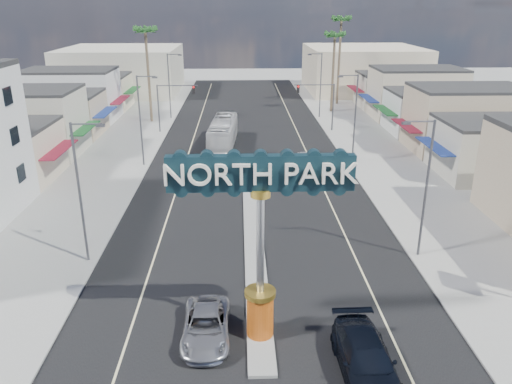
{
  "coord_description": "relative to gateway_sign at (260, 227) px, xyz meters",
  "views": [
    {
      "loc": [
        -0.9,
        -18.47,
        15.38
      ],
      "look_at": [
        0.07,
        10.01,
        4.59
      ],
      "focal_mm": 35.0,
      "sensor_mm": 36.0,
      "label": 1
    }
  ],
  "objects": [
    {
      "name": "gateway_sign",
      "position": [
        0.0,
        0.0,
        0.0
      ],
      "size": [
        8.2,
        1.5,
        9.15
      ],
      "color": "#D15410",
      "rests_on": "median_island"
    },
    {
      "name": "streetlight_l_mid",
      "position": [
        -10.43,
        28.02,
        -0.86
      ],
      "size": [
        2.03,
        0.22,
        9.0
      ],
      "color": "#47474C",
      "rests_on": "ground"
    },
    {
      "name": "median_island",
      "position": [
        0.0,
        12.02,
        -5.85
      ],
      "size": [
        1.3,
        30.0,
        0.16
      ],
      "primitive_type": "cube",
      "color": "gray",
      "rests_on": "ground"
    },
    {
      "name": "suv_right",
      "position": [
        4.51,
        -2.87,
        -5.1
      ],
      "size": [
        2.45,
        5.78,
        1.66
      ],
      "primitive_type": "imported",
      "rotation": [
        0.0,
        0.0,
        0.02
      ],
      "color": "black",
      "rests_on": "ground"
    },
    {
      "name": "palm_right_mid",
      "position": [
        13.0,
        54.02,
        4.67
      ],
      "size": [
        2.6,
        2.6,
        12.1
      ],
      "color": "brown",
      "rests_on": "ground"
    },
    {
      "name": "palm_left_far",
      "position": [
        -13.0,
        48.02,
        5.57
      ],
      "size": [
        2.6,
        2.6,
        13.1
      ],
      "color": "brown",
      "rests_on": "ground"
    },
    {
      "name": "streetlight_l_far",
      "position": [
        -10.43,
        50.02,
        -0.86
      ],
      "size": [
        2.03,
        0.22,
        9.0
      ],
      "color": "#47474C",
      "rests_on": "ground"
    },
    {
      "name": "sidewalk_right",
      "position": [
        14.0,
        28.02,
        -5.87
      ],
      "size": [
        8.0,
        120.0,
        0.12
      ],
      "primitive_type": "cube",
      "color": "gray",
      "rests_on": "ground"
    },
    {
      "name": "car_parked_right",
      "position": [
        5.99,
        25.51,
        -5.06
      ],
      "size": [
        2.08,
        5.37,
        1.74
      ],
      "primitive_type": "imported",
      "rotation": [
        0.0,
        0.0,
        0.04
      ],
      "color": "silver",
      "rests_on": "ground"
    },
    {
      "name": "streetlight_r_mid",
      "position": [
        10.43,
        28.02,
        -0.86
      ],
      "size": [
        2.03,
        0.22,
        9.0
      ],
      "color": "#47474C",
      "rests_on": "ground"
    },
    {
      "name": "suv_left",
      "position": [
        -2.63,
        -0.0,
        -5.24
      ],
      "size": [
        2.33,
        4.96,
        1.37
      ],
      "primitive_type": "imported",
      "rotation": [
        0.0,
        0.0,
        0.01
      ],
      "color": "#A3A3A7",
      "rests_on": "ground"
    },
    {
      "name": "city_bus",
      "position": [
        -2.79,
        35.72,
        -4.4
      ],
      "size": [
        3.33,
        11.12,
        3.05
      ],
      "primitive_type": "imported",
      "rotation": [
        0.0,
        0.0,
        -0.07
      ],
      "color": "silver",
      "rests_on": "ground"
    },
    {
      "name": "sidewalk_left",
      "position": [
        -14.0,
        28.02,
        -5.87
      ],
      "size": [
        8.0,
        120.0,
        0.12
      ],
      "primitive_type": "cube",
      "color": "gray",
      "rests_on": "ground"
    },
    {
      "name": "road",
      "position": [
        0.0,
        28.02,
        -5.92
      ],
      "size": [
        20.0,
        120.0,
        0.01
      ],
      "primitive_type": "cube",
      "color": "black",
      "rests_on": "ground"
    },
    {
      "name": "storefront_row_left",
      "position": [
        -24.0,
        41.02,
        -2.93
      ],
      "size": [
        12.0,
        42.0,
        6.0
      ],
      "primitive_type": "cube",
      "color": "beige",
      "rests_on": "ground"
    },
    {
      "name": "palm_right_far",
      "position": [
        15.0,
        60.02,
        6.46
      ],
      "size": [
        2.6,
        2.6,
        14.1
      ],
      "color": "brown",
      "rests_on": "ground"
    },
    {
      "name": "backdrop_far_left",
      "position": [
        -22.0,
        73.02,
        -1.93
      ],
      "size": [
        20.0,
        20.0,
        8.0
      ],
      "primitive_type": "cube",
      "color": "#B7B29E",
      "rests_on": "ground"
    },
    {
      "name": "streetlight_l_near",
      "position": [
        -10.43,
        8.02,
        -0.86
      ],
      "size": [
        2.03,
        0.22,
        9.0
      ],
      "color": "#47474C",
      "rests_on": "ground"
    },
    {
      "name": "backdrop_far_right",
      "position": [
        22.0,
        73.02,
        -1.93
      ],
      "size": [
        20.0,
        20.0,
        8.0
      ],
      "primitive_type": "cube",
      "color": "beige",
      "rests_on": "ground"
    },
    {
      "name": "streetlight_r_far",
      "position": [
        10.43,
        50.02,
        -0.86
      ],
      "size": [
        2.03,
        0.22,
        9.0
      ],
      "color": "#47474C",
      "rests_on": "ground"
    },
    {
      "name": "ground",
      "position": [
        0.0,
        28.02,
        -5.93
      ],
      "size": [
        160.0,
        160.0,
        0.0
      ],
      "primitive_type": "plane",
      "color": "gray",
      "rests_on": "ground"
    },
    {
      "name": "traffic_signal_right",
      "position": [
        9.18,
        42.02,
        -1.65
      ],
      "size": [
        5.09,
        0.45,
        6.0
      ],
      "color": "#47474C",
      "rests_on": "ground"
    },
    {
      "name": "traffic_signal_left",
      "position": [
        -9.18,
        42.02,
        -1.65
      ],
      "size": [
        5.09,
        0.45,
        6.0
      ],
      "color": "#47474C",
      "rests_on": "ground"
    },
    {
      "name": "storefront_row_right",
      "position": [
        24.0,
        41.02,
        -2.93
      ],
      "size": [
        12.0,
        42.0,
        6.0
      ],
      "primitive_type": "cube",
      "color": "#B7B29E",
      "rests_on": "ground"
    },
    {
      "name": "streetlight_r_near",
      "position": [
        10.43,
        8.02,
        -0.86
      ],
      "size": [
        2.03,
        0.22,
        9.0
      ],
      "color": "#47474C",
      "rests_on": "ground"
    }
  ]
}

